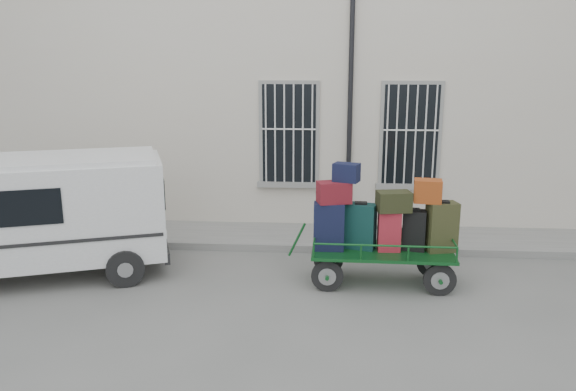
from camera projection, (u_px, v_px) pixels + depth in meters
The scene contains 5 objects.
ground at pixel (299, 278), 10.23m from camera, with size 80.00×80.00×0.00m, color #62635E.
building at pixel (311, 94), 14.86m from camera, with size 24.00×5.15×6.00m.
sidewalk at pixel (305, 237), 12.35m from camera, with size 24.00×1.70×0.15m, color slate.
luggage_cart at pixel (382, 228), 9.72m from camera, with size 2.94×1.15×2.15m.
van at pixel (40, 210), 10.03m from camera, with size 4.70×3.19×2.20m.
Camera 1 is at (0.51, -9.58, 3.86)m, focal length 35.00 mm.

